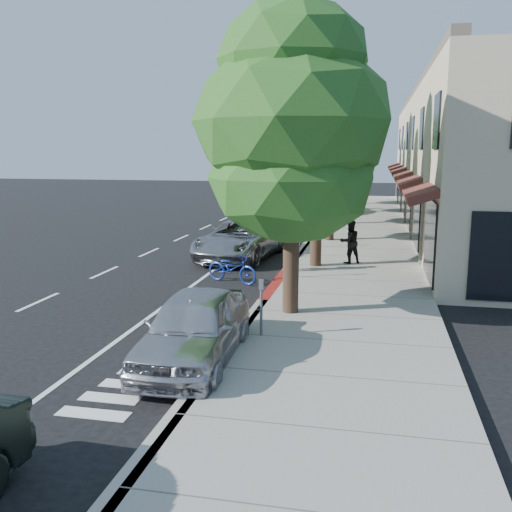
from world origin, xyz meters
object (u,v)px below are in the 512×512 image
(silver_suv, at_px, (240,240))
(cyclist, at_px, (293,251))
(street_tree_1, at_px, (318,121))
(street_tree_4, at_px, (346,148))
(white_pickup, at_px, (321,202))
(near_car_a, at_px, (194,328))
(street_tree_3, at_px, (340,135))
(street_tree_0, at_px, (292,126))
(pedestrian, at_px, (350,242))
(street_tree_2, at_px, (332,144))
(street_tree_5, at_px, (350,149))
(bicycle, at_px, (232,268))
(dark_sedan, at_px, (279,219))
(dark_suv_far, at_px, (329,198))

(silver_suv, bearing_deg, cyclist, -38.39)
(street_tree_1, xyz_separation_m, street_tree_4, (0.00, 18.00, -0.84))
(white_pickup, relative_size, near_car_a, 1.46)
(street_tree_1, distance_m, near_car_a, 10.57)
(street_tree_3, height_order, white_pickup, street_tree_3)
(street_tree_0, bearing_deg, street_tree_3, 90.00)
(street_tree_0, distance_m, pedestrian, 7.74)
(street_tree_1, height_order, silver_suv, street_tree_1)
(street_tree_2, relative_size, cyclist, 4.28)
(street_tree_2, relative_size, street_tree_5, 1.02)
(street_tree_5, bearing_deg, street_tree_0, -90.00)
(street_tree_2, height_order, bicycle, street_tree_2)
(dark_sedan, bearing_deg, street_tree_4, 78.23)
(silver_suv, xyz_separation_m, near_car_a, (1.70, -11.00, -0.02))
(cyclist, bearing_deg, white_pickup, -7.08)
(dark_sedan, relative_size, dark_suv_far, 1.04)
(street_tree_1, relative_size, silver_suv, 1.50)
(street_tree_2, xyz_separation_m, near_car_a, (-1.40, -15.50, -3.72))
(bicycle, xyz_separation_m, pedestrian, (3.54, 3.24, 0.45))
(street_tree_4, bearing_deg, silver_suv, -100.64)
(street_tree_1, xyz_separation_m, near_car_a, (-1.40, -9.50, -4.42))
(street_tree_4, relative_size, cyclist, 4.15)
(bicycle, bearing_deg, dark_suv_far, 19.25)
(street_tree_0, bearing_deg, street_tree_4, 90.00)
(dark_suv_far, relative_size, pedestrian, 2.67)
(street_tree_1, height_order, pedestrian, street_tree_1)
(street_tree_0, bearing_deg, street_tree_2, 90.00)
(street_tree_1, distance_m, pedestrian, 4.40)
(street_tree_1, xyz_separation_m, white_pickup, (-1.40, 16.69, -4.24))
(street_tree_5, xyz_separation_m, cyclist, (-0.65, -25.00, -3.40))
(street_tree_2, distance_m, street_tree_5, 18.00)
(street_tree_1, xyz_separation_m, cyclist, (-0.65, -1.00, -4.31))
(street_tree_4, xyz_separation_m, bicycle, (-2.38, -20.59, -3.81))
(dark_sedan, distance_m, pedestrian, 8.84)
(street_tree_4, xyz_separation_m, cyclist, (-0.65, -19.00, -3.47))
(street_tree_0, bearing_deg, white_pickup, 93.53)
(street_tree_1, height_order, cyclist, street_tree_1)
(street_tree_0, bearing_deg, dark_suv_far, 92.83)
(street_tree_4, height_order, bicycle, street_tree_4)
(street_tree_2, height_order, near_car_a, street_tree_2)
(street_tree_0, distance_m, near_car_a, 5.50)
(dark_sedan, bearing_deg, silver_suv, -88.20)
(street_tree_4, height_order, white_pickup, street_tree_4)
(cyclist, height_order, near_car_a, cyclist)
(cyclist, height_order, dark_sedan, cyclist)
(silver_suv, xyz_separation_m, dark_suv_far, (1.70, 20.80, -0.03))
(street_tree_3, xyz_separation_m, cyclist, (-0.65, -13.00, -4.15))
(bicycle, relative_size, near_car_a, 0.44)
(dark_suv_far, bearing_deg, white_pickup, -96.57)
(street_tree_3, bearing_deg, cyclist, -92.86)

